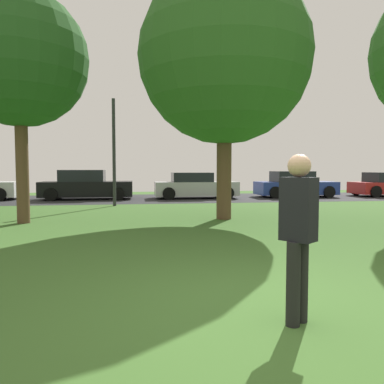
{
  "coord_description": "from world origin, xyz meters",
  "views": [
    {
      "loc": [
        -1.4,
        -4.04,
        1.56
      ],
      "look_at": [
        0.0,
        5.42,
        0.98
      ],
      "focal_mm": 35.29,
      "sensor_mm": 36.0,
      "label": 1
    }
  ],
  "objects_px": {
    "parked_car_black": "(86,186)",
    "parked_car_silver": "(195,186)",
    "person_thrower": "(298,231)",
    "street_lamp_post": "(114,153)",
    "oak_tree_right": "(225,58)",
    "oak_tree_left": "(19,59)",
    "parked_car_blue": "(295,185)"
  },
  "relations": [
    {
      "from": "parked_car_black",
      "to": "parked_car_silver",
      "type": "xyz_separation_m",
      "value": [
        5.66,
        -0.15,
        -0.05
      ]
    },
    {
      "from": "person_thrower",
      "to": "street_lamp_post",
      "type": "distance_m",
      "value": 13.02
    },
    {
      "from": "oak_tree_right",
      "to": "oak_tree_left",
      "type": "relative_size",
      "value": 1.15
    },
    {
      "from": "parked_car_silver",
      "to": "parked_car_black",
      "type": "bearing_deg",
      "value": 178.5
    },
    {
      "from": "parked_car_blue",
      "to": "person_thrower",
      "type": "bearing_deg",
      "value": -113.54
    },
    {
      "from": "person_thrower",
      "to": "parked_car_black",
      "type": "distance_m",
      "value": 17.01
    },
    {
      "from": "person_thrower",
      "to": "parked_car_blue",
      "type": "relative_size",
      "value": 0.39
    },
    {
      "from": "oak_tree_right",
      "to": "oak_tree_left",
      "type": "distance_m",
      "value": 5.95
    },
    {
      "from": "oak_tree_left",
      "to": "person_thrower",
      "type": "distance_m",
      "value": 9.97
    },
    {
      "from": "oak_tree_right",
      "to": "parked_car_silver",
      "type": "distance_m",
      "value": 9.46
    },
    {
      "from": "parked_car_black",
      "to": "street_lamp_post",
      "type": "relative_size",
      "value": 1.02
    },
    {
      "from": "oak_tree_left",
      "to": "street_lamp_post",
      "type": "relative_size",
      "value": 1.47
    },
    {
      "from": "oak_tree_right",
      "to": "parked_car_black",
      "type": "distance_m",
      "value": 10.92
    },
    {
      "from": "oak_tree_left",
      "to": "parked_car_blue",
      "type": "xyz_separation_m",
      "value": [
        11.98,
        8.52,
        -4.01
      ]
    },
    {
      "from": "street_lamp_post",
      "to": "parked_car_blue",
      "type": "bearing_deg",
      "value": 20.97
    },
    {
      "from": "oak_tree_left",
      "to": "parked_car_black",
      "type": "distance_m",
      "value": 9.49
    },
    {
      "from": "parked_car_blue",
      "to": "street_lamp_post",
      "type": "xyz_separation_m",
      "value": [
        -9.66,
        -3.7,
        1.6
      ]
    },
    {
      "from": "oak_tree_left",
      "to": "person_thrower",
      "type": "bearing_deg",
      "value": -58.54
    },
    {
      "from": "street_lamp_post",
      "to": "person_thrower",
      "type": "bearing_deg",
      "value": -78.81
    },
    {
      "from": "oak_tree_right",
      "to": "parked_car_black",
      "type": "xyz_separation_m",
      "value": [
        -5.26,
        8.56,
        -4.27
      ]
    },
    {
      "from": "parked_car_silver",
      "to": "parked_car_blue",
      "type": "relative_size",
      "value": 1.0
    },
    {
      "from": "parked_car_black",
      "to": "parked_car_blue",
      "type": "bearing_deg",
      "value": -0.39
    },
    {
      "from": "parked_car_black",
      "to": "street_lamp_post",
      "type": "xyz_separation_m",
      "value": [
        1.64,
        -3.78,
        1.56
      ]
    },
    {
      "from": "oak_tree_left",
      "to": "oak_tree_right",
      "type": "bearing_deg",
      "value": 0.32
    },
    {
      "from": "oak_tree_right",
      "to": "parked_car_blue",
      "type": "xyz_separation_m",
      "value": [
        6.04,
        8.48,
        -4.3
      ]
    },
    {
      "from": "person_thrower",
      "to": "parked_car_black",
      "type": "relative_size",
      "value": 0.37
    },
    {
      "from": "person_thrower",
      "to": "parked_car_blue",
      "type": "xyz_separation_m",
      "value": [
        7.15,
        16.41,
        -0.29
      ]
    },
    {
      "from": "oak_tree_right",
      "to": "person_thrower",
      "type": "bearing_deg",
      "value": -97.95
    },
    {
      "from": "person_thrower",
      "to": "parked_car_blue",
      "type": "bearing_deg",
      "value": 119.16
    },
    {
      "from": "parked_car_silver",
      "to": "parked_car_blue",
      "type": "height_order",
      "value": "parked_car_blue"
    },
    {
      "from": "parked_car_silver",
      "to": "parked_car_blue",
      "type": "distance_m",
      "value": 5.65
    },
    {
      "from": "person_thrower",
      "to": "parked_car_blue",
      "type": "distance_m",
      "value": 17.9
    }
  ]
}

